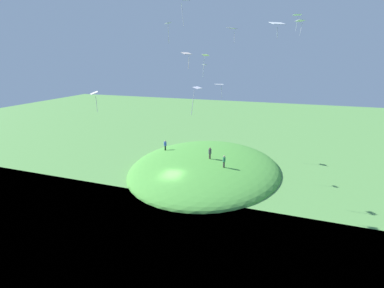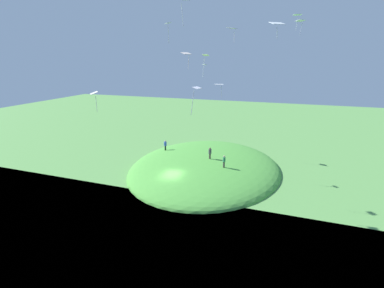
{
  "view_description": "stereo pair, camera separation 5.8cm",
  "coord_description": "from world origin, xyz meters",
  "views": [
    {
      "loc": [
        -29.68,
        -12.89,
        15.85
      ],
      "look_at": [
        2.7,
        -1.87,
        5.24
      ],
      "focal_mm": 25.33,
      "sensor_mm": 36.0,
      "label": 1
    },
    {
      "loc": [
        -29.66,
        -12.94,
        15.85
      ],
      "look_at": [
        2.7,
        -1.87,
        5.24
      ],
      "focal_mm": 25.33,
      "sensor_mm": 36.0,
      "label": 2
    }
  ],
  "objects": [
    {
      "name": "ground_plane",
      "position": [
        0.0,
        0.0,
        0.0
      ],
      "size": [
        160.0,
        160.0,
        0.0
      ],
      "primitive_type": "plane",
      "color": "#5A9649"
    },
    {
      "name": "grass_hill",
      "position": [
        7.44,
        -2.37,
        0.0
      ],
      "size": [
        26.32,
        22.33,
        4.23
      ],
      "primitive_type": "ellipsoid",
      "color": "#4FA03E",
      "rests_on": "ground_plane"
    },
    {
      "name": "person_walking_path",
      "position": [
        6.21,
        -3.42,
        3.17
      ],
      "size": [
        0.55,
        0.55,
        1.73
      ],
      "rotation": [
        0.0,
        0.0,
        4.38
      ],
      "color": "#342F28",
      "rests_on": "grass_hill"
    },
    {
      "name": "person_watching_kites",
      "position": [
        4.05,
        -5.98,
        3.0
      ],
      "size": [
        0.54,
        0.54,
        1.7
      ],
      "rotation": [
        0.0,
        0.0,
        5.52
      ],
      "color": "#383131",
      "rests_on": "grass_hill"
    },
    {
      "name": "person_with_child",
      "position": [
        9.17,
        4.99,
        2.62
      ],
      "size": [
        0.61,
        0.61,
        1.69
      ],
      "rotation": [
        0.0,
        0.0,
        2.15
      ],
      "color": "black",
      "rests_on": "grass_hill"
    },
    {
      "name": "kite_0",
      "position": [
        8.81,
        -13.82,
        20.42
      ],
      "size": [
        1.4,
        1.35,
        1.78
      ],
      "color": "white"
    },
    {
      "name": "kite_1",
      "position": [
        -10.8,
        -6.8,
        13.72
      ],
      "size": [
        0.77,
        0.72,
        2.06
      ],
      "color": "white"
    },
    {
      "name": "kite_2",
      "position": [
        13.75,
        -0.36,
        16.49
      ],
      "size": [
        0.89,
        1.15,
        2.34
      ],
      "color": "white"
    },
    {
      "name": "kite_3",
      "position": [
        -3.02,
        -6.66,
        13.49
      ],
      "size": [
        0.63,
        0.87,
        1.38
      ],
      "color": "white"
    },
    {
      "name": "kite_4",
      "position": [
        5.88,
        -2.52,
        15.15
      ],
      "size": [
        0.8,
        0.83,
        1.62
      ],
      "color": "white"
    },
    {
      "name": "kite_5",
      "position": [
        -6.76,
        -11.85,
        18.46
      ],
      "size": [
        1.18,
        1.27,
        1.22
      ],
      "color": "white"
    },
    {
      "name": "kite_6",
      "position": [
        11.15,
        -13.44,
        21.39
      ],
      "size": [
        0.89,
        1.16,
        2.0
      ],
      "color": "white"
    },
    {
      "name": "kite_7",
      "position": [
        -9.73,
        2.96,
        13.01
      ],
      "size": [
        1.1,
        1.09,
        1.75
      ],
      "color": "white"
    },
    {
      "name": "kite_8",
      "position": [
        -0.27,
        -0.14,
        19.52
      ],
      "size": [
        0.94,
        0.92,
        2.16
      ],
      "color": "silver"
    },
    {
      "name": "kite_9",
      "position": [
        -7.41,
        -4.61,
        20.37
      ],
      "size": [
        1.12,
        0.86,
        2.02
      ],
      "color": "white"
    },
    {
      "name": "kite_10",
      "position": [
        -0.06,
        -7.18,
        18.92
      ],
      "size": [
        1.27,
        1.01,
        1.52
      ],
      "color": "white"
    },
    {
      "name": "kite_12",
      "position": [
        -7.42,
        -4.85,
        16.32
      ],
      "size": [
        0.93,
        0.84,
        1.35
      ],
      "color": "silver"
    }
  ]
}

